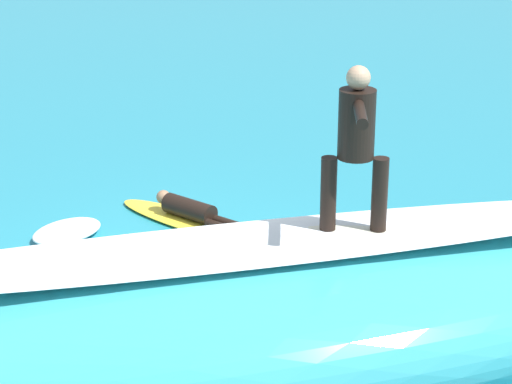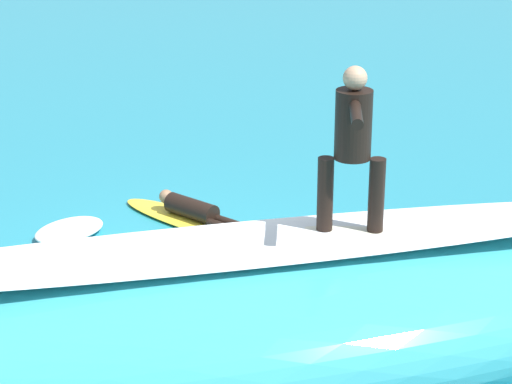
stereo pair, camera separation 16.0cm
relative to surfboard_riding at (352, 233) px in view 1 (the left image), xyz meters
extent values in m
plane|color=teal|center=(1.25, -2.46, -1.51)|extent=(120.00, 120.00, 0.00)
ellipsoid|color=teal|center=(1.01, 0.04, -0.78)|extent=(9.82, 3.36, 1.47)
ellipsoid|color=white|center=(1.01, 0.04, 0.00)|extent=(8.28, 1.39, 0.08)
ellipsoid|color=#EAE5C6|center=(0.00, 0.00, 0.00)|extent=(2.15, 0.99, 0.08)
cylinder|color=black|center=(0.22, -0.06, 0.39)|extent=(0.15, 0.15, 0.69)
cylinder|color=black|center=(-0.22, 0.06, 0.39)|extent=(0.15, 0.15, 0.69)
cylinder|color=black|center=(0.00, 0.00, 1.05)|extent=(0.40, 0.40, 0.63)
sphere|color=tan|center=(0.00, 0.00, 1.47)|extent=(0.21, 0.21, 0.21)
cylinder|color=black|center=(0.11, 0.43, 1.26)|extent=(0.23, 0.57, 0.10)
cylinder|color=black|center=(-0.11, -0.43, 1.26)|extent=(0.23, 0.57, 0.10)
ellipsoid|color=yellow|center=(0.93, -4.11, -1.47)|extent=(1.96, 2.23, 0.08)
cylinder|color=black|center=(0.93, -4.11, -1.30)|extent=(0.70, 0.77, 0.27)
sphere|color=#936B4C|center=(1.23, -4.48, -1.24)|extent=(0.19, 0.19, 0.19)
cylinder|color=black|center=(0.43, -3.62, -1.37)|extent=(0.50, 0.57, 0.12)
cylinder|color=black|center=(0.55, -3.52, -1.37)|extent=(0.50, 0.57, 0.12)
ellipsoid|color=white|center=(2.55, -4.01, -1.43)|extent=(1.18, 1.13, 0.16)
ellipsoid|color=white|center=(-2.48, -3.09, -1.47)|extent=(0.78, 0.77, 0.09)
camera|label=1|loc=(2.61, 7.94, 3.58)|focal=69.19mm
camera|label=2|loc=(2.45, 7.97, 3.58)|focal=69.19mm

